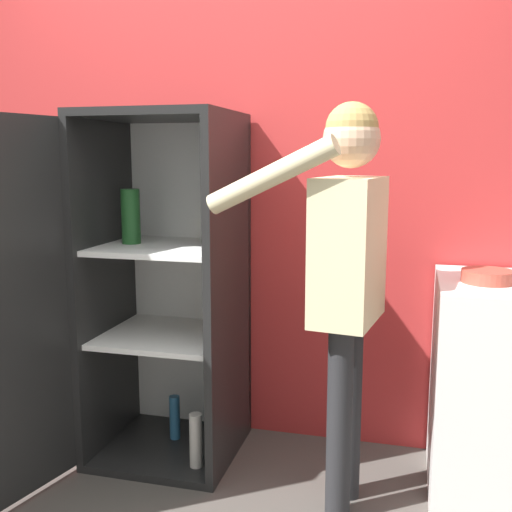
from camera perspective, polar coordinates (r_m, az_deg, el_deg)
wall_back at (r=2.97m, az=-1.29°, el=7.09°), size 7.00×0.06×2.55m
refrigerator at (r=2.75m, az=-11.13°, el=-3.43°), size 0.84×1.23×1.59m
person at (r=2.29m, az=8.61°, el=0.09°), size 0.65×0.50×1.60m
counter at (r=2.69m, az=22.50°, el=-11.83°), size 0.55×0.63×0.91m
bowl at (r=2.50m, az=21.19°, el=-1.82°), size 0.20×0.20×0.05m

